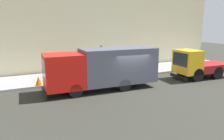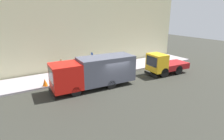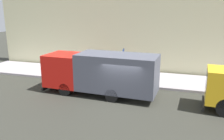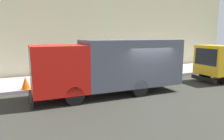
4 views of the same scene
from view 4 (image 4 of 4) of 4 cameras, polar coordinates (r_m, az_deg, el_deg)
The scene contains 8 objects.
ground at distance 11.62m, azimuth 9.29°, elevation -6.37°, with size 80.00×80.00×0.00m, color #303029.
sidewalk at distance 15.91m, azimuth -1.40°, elevation -1.66°, with size 4.21×30.00×0.17m, color #9C959B.
large_utility_truck at distance 11.09m, azimuth -0.49°, elevation 1.51°, with size 2.74×8.04×2.90m.
pedestrian_walking at distance 15.86m, azimuth -14.28°, elevation 1.52°, with size 0.53×0.53×1.67m.
pedestrian_standing at distance 15.48m, azimuth -8.84°, elevation 1.65°, with size 0.45×0.45×1.71m.
pedestrian_third at distance 13.03m, azimuth -13.77°, elevation -0.27°, with size 0.53×0.53×1.60m.
traffic_cone_orange at distance 12.62m, azimuth -22.45°, elevation -3.28°, with size 0.49×0.49×0.70m, color orange.
street_sign_post at distance 13.76m, azimuth -1.37°, elevation 3.70°, with size 0.44×0.08×2.72m.
Camera 4 is at (-9.08, 6.54, 3.13)m, focal length 33.60 mm.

